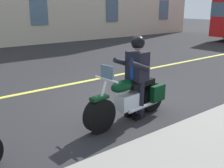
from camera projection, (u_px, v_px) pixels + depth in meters
ground_plane at (122, 99)px, 6.82m from camera, size 80.00×80.00×0.00m
lane_center_stripe at (82, 82)px, 8.33m from camera, size 60.00×0.16×0.01m
motorcycle_main at (130, 99)px, 5.49m from camera, size 2.22×0.75×1.26m
rider_main at (137, 70)px, 5.45m from camera, size 0.66×0.60×1.74m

